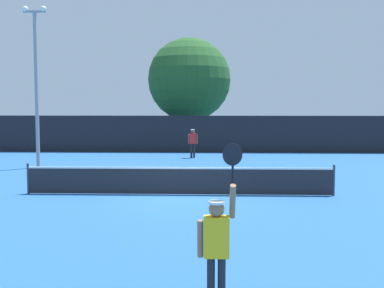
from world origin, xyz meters
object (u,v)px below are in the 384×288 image
Objects in this scene: large_tree at (189,80)px; tennis_ball at (179,185)px; player_serving at (217,238)px; light_pole at (36,76)px; player_receiving at (193,140)px; parked_car_near at (163,135)px.

tennis_ball is at bearing -88.66° from large_tree.
large_tree is at bearing 93.26° from player_serving.
player_serving is 18.91m from light_pole.
player_serving is at bearing 93.04° from player_receiving.
tennis_ball is 19.89m from large_tree.
player_serving reaches higher than tennis_ball.
parked_car_near is at bearing -73.58° from player_receiving.
tennis_ball is at bearing 96.52° from player_serving.
player_receiving and parked_car_near have the same top height.
large_tree reaches higher than parked_car_near.
large_tree reaches higher than player_serving.
light_pole is 15.23m from parked_car_near.
parked_car_near reaches higher than tennis_ball.
parked_car_near is (-2.68, 9.10, -0.26)m from player_receiving.
large_tree is at bearing -86.23° from player_receiving.
player_serving reaches higher than parked_car_near.
light_pole is at bearing -116.29° from large_tree.
tennis_ball is 0.02× the size of parked_car_near.
large_tree is at bearing 63.71° from light_pole.
player_serving is at bearing -84.94° from parked_car_near.
player_serving is at bearing -83.48° from tennis_ball.
parked_car_near is at bearing -177.13° from large_tree.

